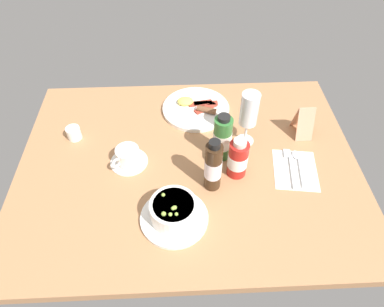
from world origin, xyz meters
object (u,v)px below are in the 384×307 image
sauce_bottle_red (238,159)px  menu_card (304,121)px  sauce_bottle_brown (213,167)px  sauce_bottle_green (222,138)px  porridge_bowl (174,212)px  creamer_jug (74,133)px  wine_glass (249,111)px  breakfast_plate (196,108)px  cutlery_setting (295,168)px  coffee_cup (128,157)px

sauce_bottle_red → menu_card: sauce_bottle_red is taller
sauce_bottle_brown → sauce_bottle_green: (4.01, 12.27, -0.68)cm
porridge_bowl → creamer_jug: 48.40cm
wine_glass → sauce_bottle_brown: wine_glass is taller
wine_glass → sauce_bottle_red: size_ratio=1.39×
porridge_bowl → breakfast_plate: size_ratio=0.77×
wine_glass → sauce_bottle_brown: 23.15cm
breakfast_plate → porridge_bowl: bearing=-100.4°
porridge_bowl → sauce_bottle_red: size_ratio=1.35×
breakfast_plate → sauce_bottle_red: bearing=-70.5°
cutlery_setting → sauce_bottle_green: (-23.13, 7.08, 7.70)cm
sauce_bottle_brown → coffee_cup: bearing=158.2°
coffee_cup → sauce_bottle_green: bearing=3.4°
sauce_bottle_green → sauce_bottle_red: 8.74cm
menu_card → sauce_bottle_red: bearing=-145.7°
cutlery_setting → coffee_cup: 53.64cm
breakfast_plate → creamer_jug: bearing=-163.0°
cutlery_setting → menu_card: menu_card is taller
porridge_bowl → creamer_jug: bearing=134.6°
wine_glass → sauce_bottle_red: wine_glass is taller
sauce_bottle_red → menu_card: (25.08, 17.09, -0.90)cm
wine_glass → menu_card: bearing=8.5°
cutlery_setting → wine_glass: wine_glass is taller
coffee_cup → sauce_bottle_green: sauce_bottle_green is taller
sauce_bottle_brown → wine_glass: bearing=55.4°
creamer_jug → cutlery_setting: bearing=-13.6°
cutlery_setting → porridge_bowl: bearing=-156.5°
cutlery_setting → menu_card: 18.37cm
cutlery_setting → sauce_bottle_red: (-19.11, -0.55, 6.23)cm
sauce_bottle_green → menu_card: sauce_bottle_green is taller
wine_glass → breakfast_plate: 26.35cm
porridge_bowl → breakfast_plate: 48.36cm
porridge_bowl → creamer_jug: porridge_bowl is taller
porridge_bowl → creamer_jug: (-33.95, 34.47, -1.33)cm
sauce_bottle_green → menu_card: bearing=18.0°
sauce_bottle_red → menu_card: bearing=34.3°
breakfast_plate → wine_glass: bearing=-47.1°
sauce_bottle_green → sauce_bottle_red: size_ratio=1.20×
porridge_bowl → menu_card: 55.95cm
porridge_bowl → sauce_bottle_brown: 17.29cm
creamer_jug → wine_glass: bearing=-4.0°
porridge_bowl → sauce_bottle_green: size_ratio=1.13×
cutlery_setting → coffee_cup: (-53.32, 5.29, 2.49)cm
sauce_bottle_green → wine_glass: bearing=35.9°
breakfast_plate → sauce_bottle_green: bearing=-73.4°
creamer_jug → sauce_bottle_red: sauce_bottle_red is taller
coffee_cup → menu_card: bearing=10.7°
porridge_bowl → wine_glass: size_ratio=0.97×
sauce_bottle_brown → breakfast_plate: size_ratio=0.75×
sauce_bottle_green → breakfast_plate: bearing=106.6°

